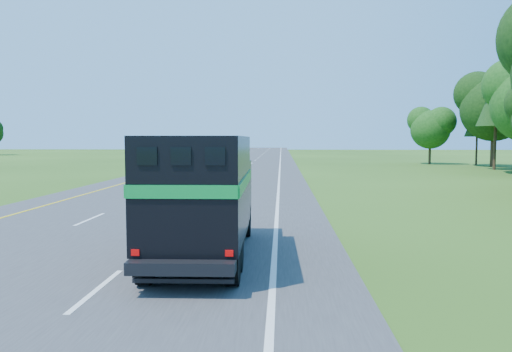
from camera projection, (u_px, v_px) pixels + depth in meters
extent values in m
cube|color=#38383A|center=(224.00, 171.00, 49.37)|extent=(15.00, 260.00, 0.04)
cube|color=yellow|center=(169.00, 170.00, 49.65)|extent=(0.15, 260.00, 0.01)
cube|color=white|center=(280.00, 171.00, 49.09)|extent=(0.15, 260.00, 0.01)
cylinder|color=black|center=(187.00, 221.00, 16.21)|extent=(0.34, 1.00, 0.99)
cylinder|color=black|center=(246.00, 221.00, 16.14)|extent=(0.34, 1.00, 0.99)
cylinder|color=black|center=(156.00, 250.00, 11.88)|extent=(0.34, 1.00, 0.99)
cylinder|color=black|center=(236.00, 251.00, 11.82)|extent=(0.34, 1.00, 0.99)
cylinder|color=black|center=(145.00, 262.00, 10.80)|extent=(0.34, 1.00, 0.99)
cylinder|color=black|center=(232.00, 262.00, 10.74)|extent=(0.34, 1.00, 0.99)
cube|color=black|center=(204.00, 235.00, 13.28)|extent=(2.31, 7.27, 0.25)
cube|color=black|center=(216.00, 188.00, 16.00)|extent=(2.25, 1.67, 1.72)
cube|color=black|center=(219.00, 172.00, 16.80)|extent=(1.99, 0.09, 0.54)
cube|color=black|center=(200.00, 186.00, 12.55)|extent=(2.36, 5.29, 2.49)
cube|color=#078B31|center=(181.00, 192.00, 9.91)|extent=(2.26, 0.08, 0.27)
cube|color=#078B31|center=(155.00, 181.00, 12.58)|extent=(0.14, 5.24, 0.27)
cube|color=#078B31|center=(246.00, 181.00, 12.51)|extent=(0.14, 5.24, 0.27)
cube|color=black|center=(147.00, 156.00, 9.88)|extent=(0.41, 0.04, 0.36)
cube|color=black|center=(181.00, 156.00, 9.86)|extent=(0.41, 0.04, 0.36)
cube|color=black|center=(215.00, 156.00, 9.84)|extent=(0.41, 0.04, 0.36)
cube|color=black|center=(183.00, 281.00, 10.16)|extent=(2.08, 0.15, 0.09)
cube|color=#B20505|center=(135.00, 253.00, 10.03)|extent=(0.16, 0.04, 0.13)
cube|color=#B20505|center=(229.00, 253.00, 9.97)|extent=(0.16, 0.04, 0.13)
imported|color=silver|center=(187.00, 163.00, 48.45)|extent=(2.72, 5.69, 1.57)
imported|color=silver|center=(241.00, 149.00, 117.23)|extent=(2.19, 4.67, 1.55)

